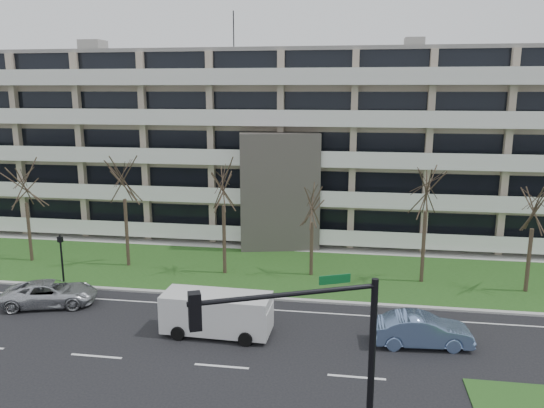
% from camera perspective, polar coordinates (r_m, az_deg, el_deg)
% --- Properties ---
extents(ground, '(160.00, 160.00, 0.00)m').
position_cam_1_polar(ground, '(25.00, -5.45, -16.99)').
color(ground, black).
rests_on(ground, ground).
extents(grass_verge, '(90.00, 10.00, 0.06)m').
position_cam_1_polar(grass_verge, '(36.63, -0.44, -7.13)').
color(grass_verge, '#1F4A18').
rests_on(grass_verge, ground).
extents(curb, '(90.00, 0.35, 0.12)m').
position_cam_1_polar(curb, '(32.01, -1.90, -10.02)').
color(curb, '#B2B2AD').
rests_on(curb, ground).
extents(sidewalk, '(90.00, 2.00, 0.08)m').
position_cam_1_polar(sidewalk, '(41.79, 0.77, -4.64)').
color(sidewalk, '#B2B2AD').
rests_on(sidewalk, ground).
extents(lane_edge_line, '(90.00, 0.12, 0.01)m').
position_cam_1_polar(lane_edge_line, '(30.68, -2.43, -11.16)').
color(lane_edge_line, white).
rests_on(lane_edge_line, ground).
extents(apartment_building, '(60.50, 15.10, 18.75)m').
position_cam_1_polar(apartment_building, '(46.98, 1.96, 6.66)').
color(apartment_building, '#C6B19A').
rests_on(apartment_building, ground).
extents(silver_pickup, '(5.56, 3.66, 1.42)m').
position_cam_1_polar(silver_pickup, '(33.39, -22.72, -8.85)').
color(silver_pickup, '#B5B8BD').
rests_on(silver_pickup, ground).
extents(blue_sedan, '(4.85, 2.03, 1.56)m').
position_cam_1_polar(blue_sedan, '(27.32, 15.81, -12.93)').
color(blue_sedan, '#6D8ABD').
rests_on(blue_sedan, ground).
extents(white_van, '(5.55, 2.41, 2.12)m').
position_cam_1_polar(white_van, '(27.38, -5.81, -11.31)').
color(white_van, silver).
rests_on(white_van, ground).
extents(traffic_signal, '(5.44, 2.62, 6.81)m').
position_cam_1_polar(traffic_signal, '(16.69, 4.54, -15.58)').
color(traffic_signal, black).
rests_on(traffic_signal, ground).
extents(pedestrian_signal, '(0.32, 0.27, 3.18)m').
position_cam_1_polar(pedestrian_signal, '(36.47, -21.73, -4.83)').
color(pedestrian_signal, black).
rests_on(pedestrian_signal, ground).
extents(tree_1, '(3.84, 3.84, 7.69)m').
position_cam_1_polar(tree_1, '(41.05, -25.13, 2.39)').
color(tree_1, '#382B21').
rests_on(tree_1, ground).
extents(tree_2, '(4.30, 4.30, 8.60)m').
position_cam_1_polar(tree_2, '(37.36, -15.72, 3.34)').
color(tree_2, '#382B21').
rests_on(tree_2, ground).
extents(tree_3, '(4.21, 4.21, 8.41)m').
position_cam_1_polar(tree_3, '(34.58, -5.29, 2.81)').
color(tree_3, '#382B21').
rests_on(tree_3, ground).
extents(tree_4, '(3.28, 3.28, 6.56)m').
position_cam_1_polar(tree_4, '(34.45, 4.35, 0.33)').
color(tree_4, '#382B21').
rests_on(tree_4, ground).
extents(tree_5, '(4.18, 4.18, 8.37)m').
position_cam_1_polar(tree_5, '(34.21, 16.37, 2.20)').
color(tree_5, '#382B21').
rests_on(tree_5, ground).
extents(tree_6, '(3.59, 3.59, 7.18)m').
position_cam_1_polar(tree_6, '(34.99, 26.42, 0.07)').
color(tree_6, '#382B21').
rests_on(tree_6, ground).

